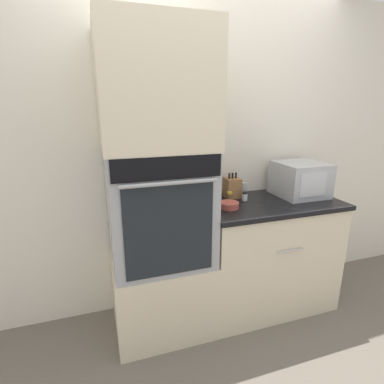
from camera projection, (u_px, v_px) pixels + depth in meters
The scene contains 12 objects.
ground_plane at pixel (219, 340), 2.19m from camera, with size 12.00×12.00×0.00m, color #6B6056.
wall_back at pixel (192, 157), 2.42m from camera, with size 8.00×0.05×2.50m.
oven_cabinet_base at pixel (162, 292), 2.28m from camera, with size 0.71×0.60×0.57m.
wall_oven at pixel (159, 207), 2.09m from camera, with size 0.68×0.64×0.80m.
oven_cabinet_upper at pixel (155, 89), 1.87m from camera, with size 0.71×0.60×0.76m.
counter_unit at pixel (266, 253), 2.50m from camera, with size 1.10×0.63×0.93m.
microwave at pixel (300, 179), 2.48m from camera, with size 0.38×0.38×0.28m.
knife_block at pixel (232, 188), 2.44m from camera, with size 0.12×0.12×0.21m.
bowl at pixel (229, 205), 2.20m from camera, with size 0.14×0.14×0.04m.
condiment_jar_near at pixel (230, 197), 2.36m from camera, with size 0.04×0.04×0.07m.
condiment_jar_mid at pixel (244, 188), 2.55m from camera, with size 0.05×0.05×0.10m.
condiment_jar_far at pixel (245, 196), 2.37m from camera, with size 0.04×0.04×0.07m.
Camera 1 is at (-0.75, -1.65, 1.66)m, focal length 28.00 mm.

